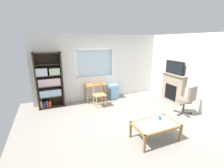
% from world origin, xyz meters
% --- Properties ---
extents(ground, '(6.20, 5.70, 0.02)m').
position_xyz_m(ground, '(0.00, 0.00, -0.01)').
color(ground, gray).
extents(wall_back_with_window, '(5.20, 0.15, 2.61)m').
position_xyz_m(wall_back_with_window, '(0.02, 2.35, 1.28)').
color(wall_back_with_window, silver).
rests_on(wall_back_with_window, ground).
extents(wall_right, '(0.12, 4.90, 2.61)m').
position_xyz_m(wall_right, '(2.66, 0.00, 1.30)').
color(wall_right, silver).
rests_on(wall_right, ground).
extents(bookshelf, '(0.90, 0.38, 2.00)m').
position_xyz_m(bookshelf, '(-1.98, 2.11, 0.94)').
color(bookshelf, '#2D2319').
rests_on(bookshelf, ground).
extents(desk_under_window, '(0.88, 0.48, 0.70)m').
position_xyz_m(desk_under_window, '(-0.29, 2.00, 0.58)').
color(desk_under_window, olive).
rests_on(desk_under_window, ground).
extents(wooden_chair, '(0.44, 0.42, 0.90)m').
position_xyz_m(wooden_chair, '(-0.33, 1.48, 0.46)').
color(wooden_chair, tan).
rests_on(wooden_chair, ground).
extents(plastic_drawer_unit, '(0.35, 0.40, 0.59)m').
position_xyz_m(plastic_drawer_unit, '(0.49, 2.05, 0.29)').
color(plastic_drawer_unit, '#72ADDB').
rests_on(plastic_drawer_unit, ground).
extents(fireplace, '(0.26, 1.14, 1.13)m').
position_xyz_m(fireplace, '(2.51, 0.77, 0.57)').
color(fireplace, gray).
rests_on(fireplace, ground).
extents(tv, '(0.06, 0.88, 0.50)m').
position_xyz_m(tv, '(2.49, 0.77, 1.38)').
color(tv, black).
rests_on(tv, fireplace).
extents(office_chair, '(0.58, 0.57, 1.00)m').
position_xyz_m(office_chair, '(2.07, -0.33, 0.55)').
color(office_chair, '#7A6B5B').
rests_on(office_chair, ground).
extents(coffee_table, '(1.09, 0.66, 0.43)m').
position_xyz_m(coffee_table, '(0.29, -1.00, 0.37)').
color(coffee_table, '#8C9E99').
rests_on(coffee_table, ground).
extents(sippy_cup, '(0.07, 0.07, 0.09)m').
position_xyz_m(sippy_cup, '(0.52, -0.86, 0.47)').
color(sippy_cup, '#337FD6').
rests_on(sippy_cup, coffee_table).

